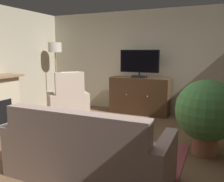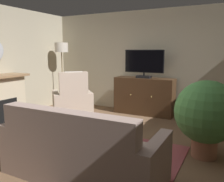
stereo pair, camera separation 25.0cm
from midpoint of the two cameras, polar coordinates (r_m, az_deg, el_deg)
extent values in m
cube|color=brown|center=(4.11, -1.70, -14.11)|extent=(6.53, 6.26, 0.04)
cube|color=#B2A88E|center=(6.44, 10.95, 6.86)|extent=(6.53, 0.10, 2.70)
cube|color=#9E474C|center=(4.00, -1.40, -14.43)|extent=(2.59, 1.78, 0.01)
cube|color=#4C4C51|center=(5.63, -21.80, -7.79)|extent=(0.50, 1.43, 0.04)
cube|color=black|center=(5.73, -23.56, -4.49)|extent=(0.10, 0.69, 0.52)
cube|color=black|center=(6.34, 8.75, -5.20)|extent=(1.48, 0.40, 0.06)
cube|color=#422B19|center=(6.24, 8.85, -1.22)|extent=(1.54, 0.46, 0.96)
sphere|color=tan|center=(6.10, 5.65, -0.94)|extent=(0.03, 0.03, 0.03)
sphere|color=tan|center=(5.92, 10.65, -1.38)|extent=(0.03, 0.03, 0.03)
cube|color=black|center=(6.12, 8.82, 3.38)|extent=(0.37, 0.20, 0.06)
cylinder|color=black|center=(6.11, 8.84, 4.03)|extent=(0.04, 0.04, 0.08)
cube|color=black|center=(6.09, 8.91, 7.09)|extent=(1.02, 0.05, 0.57)
cube|color=black|center=(6.06, 8.83, 7.08)|extent=(0.98, 0.01, 0.53)
cube|color=#422B19|center=(4.08, 0.70, -8.18)|extent=(1.11, 0.68, 0.03)
cylinder|color=#422B19|center=(4.23, 8.04, -10.52)|extent=(0.04, 0.04, 0.37)
cylinder|color=#422B19|center=(4.54, -3.89, -9.04)|extent=(0.04, 0.04, 0.37)
cylinder|color=#422B19|center=(3.80, 6.25, -12.85)|extent=(0.04, 0.04, 0.37)
cylinder|color=#422B19|center=(4.14, -6.82, -10.95)|extent=(0.04, 0.04, 0.37)
cube|color=black|center=(4.00, 3.71, -8.21)|extent=(0.18, 0.12, 0.02)
cube|color=silver|center=(4.22, -0.72, -7.36)|extent=(0.34, 0.27, 0.01)
cube|color=#A3897F|center=(3.23, -4.71, -16.24)|extent=(1.81, 0.87, 0.45)
cube|color=#A3897F|center=(2.79, -8.57, -9.87)|extent=(1.81, 0.20, 0.51)
cube|color=#A3897F|center=(3.77, -17.67, -11.04)|extent=(0.15, 0.87, 0.67)
cube|color=#A3897F|center=(2.84, 13.10, -17.87)|extent=(0.15, 0.87, 0.67)
cube|color=tan|center=(2.89, -2.68, -11.96)|extent=(0.37, 0.17, 0.36)
cube|color=#C6B29E|center=(6.13, -8.38, -3.93)|extent=(1.11, 1.12, 0.43)
cube|color=#C6B29E|center=(5.67, -7.97, 0.90)|extent=(0.60, 0.60, 0.72)
cube|color=#C6B29E|center=(6.07, -12.14, -3.22)|extent=(0.73, 0.74, 0.63)
cube|color=#C6B29E|center=(6.18, -4.74, -2.80)|extent=(0.73, 0.74, 0.63)
cube|color=white|center=(5.57, -7.92, 3.46)|extent=(0.31, 0.30, 0.24)
cylinder|color=#99664C|center=(4.11, 22.94, -12.42)|extent=(0.39, 0.39, 0.29)
sphere|color=#4C8E47|center=(3.94, 23.48, -4.62)|extent=(0.97, 0.97, 0.97)
ellipsoid|color=gray|center=(5.10, -13.36, -8.09)|extent=(0.27, 0.36, 0.22)
sphere|color=gray|center=(5.22, -11.50, -7.24)|extent=(0.16, 0.16, 0.16)
cone|color=gray|center=(5.23, -11.84, -6.36)|extent=(0.04, 0.04, 0.04)
cone|color=gray|center=(5.17, -11.22, -6.54)|extent=(0.04, 0.04, 0.04)
cylinder|color=gray|center=(5.00, -16.02, -9.10)|extent=(0.08, 0.23, 0.07)
cylinder|color=#4C4233|center=(7.25, -10.65, -3.47)|extent=(0.25, 0.25, 0.04)
cylinder|color=olive|center=(7.12, -10.84, 2.67)|extent=(0.03, 0.03, 1.60)
cylinder|color=beige|center=(7.07, -11.08, 10.23)|extent=(0.38, 0.38, 0.27)
camera|label=1|loc=(0.13, -88.30, 0.28)|focal=38.04mm
camera|label=2|loc=(0.13, 91.70, -0.28)|focal=38.04mm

